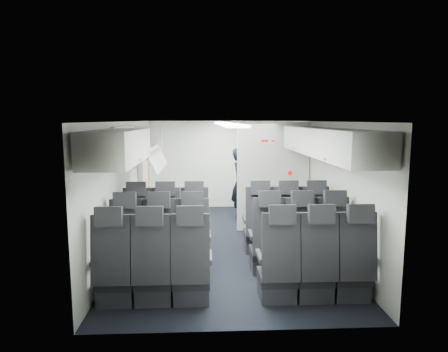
{
  "coord_description": "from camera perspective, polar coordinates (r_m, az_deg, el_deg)",
  "views": [
    {
      "loc": [
        -0.35,
        -6.88,
        2.18
      ],
      "look_at": [
        0.0,
        0.4,
        1.15
      ],
      "focal_mm": 32.0,
      "sensor_mm": 36.0,
      "label": 1
    }
  ],
  "objects": [
    {
      "name": "seat_row_rear",
      "position": [
        4.89,
        1.58,
        -13.27
      ],
      "size": [
        3.33,
        0.56,
        1.24
      ],
      "color": "black",
      "rests_on": "cabin_shell"
    },
    {
      "name": "flight_attendant",
      "position": [
        8.72,
        2.34,
        -1.12
      ],
      "size": [
        0.41,
        0.6,
        1.58
      ],
      "primitive_type": "imported",
      "rotation": [
        0.0,
        0.0,
        1.63
      ],
      "color": "black",
      "rests_on": "ground"
    },
    {
      "name": "cabin_shell",
      "position": [
        6.96,
        0.16,
        -0.67
      ],
      "size": [
        3.41,
        6.01,
        2.16
      ],
      "color": "black",
      "rests_on": "ground"
    },
    {
      "name": "seat_row_front",
      "position": [
        6.6,
        0.39,
        -7.58
      ],
      "size": [
        3.33,
        0.56,
        1.24
      ],
      "color": "black",
      "rests_on": "cabin_shell"
    },
    {
      "name": "carry_on_bag",
      "position": [
        6.31,
        -12.52,
        4.27
      ],
      "size": [
        0.43,
        0.34,
        0.23
      ],
      "primitive_type": "cube",
      "rotation": [
        0.0,
        0.0,
        -0.19
      ],
      "color": "black",
      "rests_on": "overhead_bin_left_front_open"
    },
    {
      "name": "seat_row_mid",
      "position": [
        5.74,
        0.89,
        -10.0
      ],
      "size": [
        3.33,
        0.56,
        1.24
      ],
      "color": "black",
      "rests_on": "cabin_shell"
    },
    {
      "name": "boarding_door",
      "position": [
        8.61,
        -11.33,
        -0.28
      ],
      "size": [
        0.12,
        1.27,
        1.86
      ],
      "color": "silver",
      "rests_on": "cabin_shell"
    },
    {
      "name": "papers",
      "position": [
        8.66,
        3.63,
        0.43
      ],
      "size": [
        0.21,
        0.06,
        0.15
      ],
      "primitive_type": "cube",
      "rotation": [
        0.0,
        0.0,
        -0.19
      ],
      "color": "white",
      "rests_on": "flight_attendant"
    },
    {
      "name": "overhead_bin_right_front",
      "position": [
        6.86,
        12.08,
        5.2
      ],
      "size": [
        0.53,
        1.7,
        0.4
      ],
      "color": "silver",
      "rests_on": "cabin_shell"
    },
    {
      "name": "overhead_bin_right_rear",
      "position": [
        5.19,
        17.0,
        4.15
      ],
      "size": [
        0.53,
        1.8,
        0.4
      ],
      "color": "silver",
      "rests_on": "cabin_shell"
    },
    {
      "name": "overhead_bin_left_rear",
      "position": [
        5.0,
        -14.92,
        4.1
      ],
      "size": [
        0.53,
        1.8,
        0.4
      ],
      "color": "silver",
      "rests_on": "cabin_shell"
    },
    {
      "name": "bulkhead_partition",
      "position": [
        7.87,
        7.01,
        -0.08
      ],
      "size": [
        1.4,
        0.15,
        2.13
      ],
      "color": "silver",
      "rests_on": "cabin_shell"
    },
    {
      "name": "overhead_bin_left_front_open",
      "position": [
        6.73,
        -12.12,
        4.09
      ],
      "size": [
        0.64,
        1.7,
        0.72
      ],
      "color": "#9E9E93",
      "rests_on": "cabin_shell"
    },
    {
      "name": "galley_unit",
      "position": [
        9.76,
        4.92,
        0.78
      ],
      "size": [
        0.85,
        0.52,
        1.9
      ],
      "color": "#939399",
      "rests_on": "cabin_shell"
    }
  ]
}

